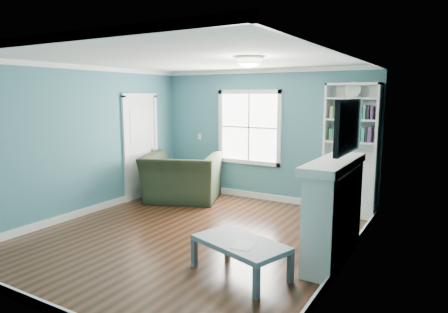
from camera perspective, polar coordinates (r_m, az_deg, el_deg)
The scene contains 13 objects.
floor at distance 6.14m, azimuth -4.70°, elevation -11.21°, with size 5.00×5.00×0.00m, color black.
room_walls at distance 5.80m, azimuth -4.90°, elevation 3.65°, with size 5.00×5.00×5.00m.
trim at distance 5.84m, azimuth -4.85°, elevation 0.28°, with size 4.50×5.00×2.60m.
window at distance 8.09m, azimuth 3.60°, elevation 4.18°, with size 1.40×0.06×1.50m.
bookshelf at distance 7.28m, azimuth 17.57°, elevation -0.91°, with size 0.90×0.35×2.31m.
fireplace at distance 5.27m, azimuth 15.54°, elevation -7.62°, with size 0.44×1.58×1.30m.
tv at distance 5.05m, azimuth 17.37°, elevation 4.17°, with size 0.06×1.10×0.65m, color black.
door at distance 8.33m, azimuth -11.79°, elevation 1.53°, with size 0.12×0.98×2.17m.
ceiling_fixture at distance 5.41m, azimuth 3.63°, elevation 13.56°, with size 0.38×0.38×0.15m.
light_switch at distance 8.72m, azimuth -3.48°, elevation 2.86°, with size 0.08×0.01×0.12m, color white.
recliner at distance 7.99m, azimuth -6.02°, elevation -1.84°, with size 1.44×0.94×1.26m, color #232B1B.
coffee_table at distance 4.78m, azimuth 2.35°, elevation -12.58°, with size 1.26×0.93×0.41m.
paper_sheet at distance 4.64m, azimuth 2.76°, elevation -12.53°, with size 0.23×0.29×0.00m, color white.
Camera 1 is at (3.34, -4.71, 2.09)m, focal length 32.00 mm.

